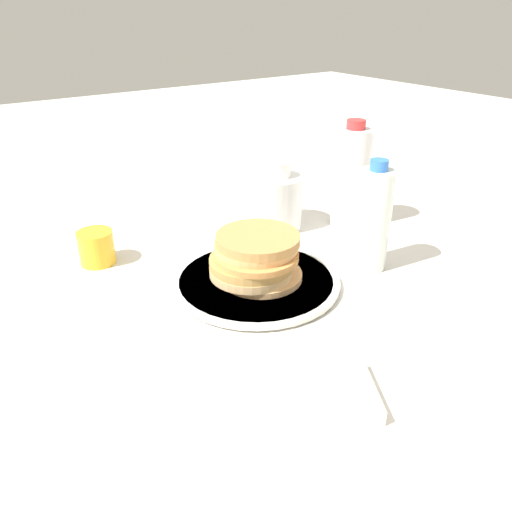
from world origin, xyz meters
name	(u,v)px	position (x,y,z in m)	size (l,w,h in m)	color
ground_plane	(270,285)	(0.00, 0.00, 0.00)	(4.00, 4.00, 0.00)	silver
plate	(256,281)	(-0.02, 0.01, 0.01)	(0.28, 0.28, 0.01)	silver
pancake_stack	(255,258)	(-0.02, 0.02, 0.05)	(0.15, 0.15, 0.08)	tan
juice_glass	(96,247)	(-0.21, 0.24, 0.03)	(0.06, 0.06, 0.06)	yellow
cream_jug	(275,199)	(0.15, 0.19, 0.06)	(0.11, 0.11, 0.14)	white
water_bottle_near	(351,177)	(0.29, 0.11, 0.10)	(0.07, 0.07, 0.22)	white
water_bottle_mid	(373,219)	(0.18, -0.05, 0.09)	(0.06, 0.06, 0.20)	silver
napkin	(329,393)	(-0.10, -0.26, 0.01)	(0.14, 0.14, 0.02)	white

